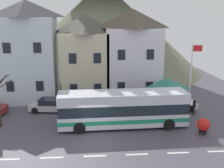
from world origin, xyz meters
name	(u,v)px	position (x,y,z in m)	size (l,w,h in m)	color
ground_plane	(94,140)	(0.00, 0.00, -0.03)	(40.00, 60.00, 0.07)	#4E4854
townhouse_00	(28,51)	(-7.25, 11.75, 5.67)	(6.22, 5.57, 11.34)	silver
townhouse_01	(86,57)	(-0.78, 12.27, 4.87)	(5.22, 6.60, 9.75)	beige
townhouse_02	(132,54)	(4.70, 11.90, 5.20)	(6.27, 5.86, 10.41)	white
hilltop_castle	(104,22)	(2.17, 28.91, 8.50)	(34.20, 34.20, 24.08)	#6E7159
transit_bus	(123,109)	(2.59, 2.63, 1.59)	(11.39, 2.99, 3.15)	silver
bus_shelter	(166,84)	(7.36, 6.15, 2.97)	(3.60, 3.60, 3.59)	#473D33
parked_car_00	(51,105)	(-4.40, 7.24, 0.65)	(4.22, 2.33, 1.33)	silver
parked_car_02	(175,104)	(8.66, 6.83, 0.60)	(4.14, 2.07, 1.20)	white
pedestrian_00	(194,106)	(10.03, 5.12, 0.88)	(0.30, 0.35, 1.64)	#38332D
pedestrian_01	(173,107)	(7.82, 4.97, 0.89)	(0.32, 0.32, 1.53)	#38332D
public_bench	(151,101)	(6.38, 8.35, 0.47)	(1.51, 0.48, 0.87)	brown
flagpole	(191,77)	(9.07, 3.90, 4.11)	(0.95, 0.10, 7.10)	silver
harbour_buoy	(203,125)	(9.08, 0.51, 0.75)	(1.09, 1.09, 1.34)	black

